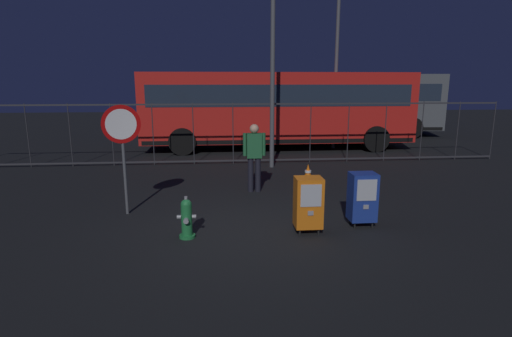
% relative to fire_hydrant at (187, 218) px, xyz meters
% --- Properties ---
extents(ground_plane, '(60.00, 60.00, 0.00)m').
position_rel_fire_hydrant_xyz_m(ground_plane, '(1.04, 0.25, -0.35)').
color(ground_plane, black).
extents(fire_hydrant, '(0.33, 0.31, 0.75)m').
position_rel_fire_hydrant_xyz_m(fire_hydrant, '(0.00, 0.00, 0.00)').
color(fire_hydrant, '#1E7238').
rests_on(fire_hydrant, ground_plane).
extents(newspaper_box_primary, '(0.48, 0.42, 1.02)m').
position_rel_fire_hydrant_xyz_m(newspaper_box_primary, '(3.23, 0.31, 0.22)').
color(newspaper_box_primary, black).
rests_on(newspaper_box_primary, ground_plane).
extents(newspaper_box_secondary, '(0.48, 0.42, 1.02)m').
position_rel_fire_hydrant_xyz_m(newspaper_box_secondary, '(2.15, 0.05, 0.22)').
color(newspaper_box_secondary, black).
rests_on(newspaper_box_secondary, ground_plane).
extents(stop_sign, '(0.71, 0.31, 2.23)m').
position_rel_fire_hydrant_xyz_m(stop_sign, '(-1.33, 1.42, 1.25)').
color(stop_sign, '#4C4F54').
rests_on(stop_sign, ground_plane).
extents(pedestrian, '(0.55, 0.22, 1.67)m').
position_rel_fire_hydrant_xyz_m(pedestrian, '(1.43, 2.92, 0.60)').
color(pedestrian, black).
rests_on(pedestrian, ground_plane).
extents(traffic_cone, '(0.36, 0.36, 0.53)m').
position_rel_fire_hydrant_xyz_m(traffic_cone, '(2.92, 3.60, -0.09)').
color(traffic_cone, black).
rests_on(traffic_cone, ground_plane).
extents(fence_barrier, '(18.03, 0.04, 2.00)m').
position_rel_fire_hydrant_xyz_m(fence_barrier, '(1.04, 6.47, 0.67)').
color(fence_barrier, '#2D2D33').
rests_on(fence_barrier, ground_plane).
extents(bus_near, '(10.51, 2.81, 3.00)m').
position_rel_fire_hydrant_xyz_m(bus_near, '(2.90, 9.47, 1.36)').
color(bus_near, red).
rests_on(bus_near, ground_plane).
extents(bus_far, '(10.67, 3.46, 3.00)m').
position_rel_fire_hydrant_xyz_m(bus_far, '(6.16, 13.34, 1.36)').
color(bus_far, '#4C5156').
rests_on(bus_far, ground_plane).
extents(street_light_near_left, '(0.32, 0.32, 7.43)m').
position_rel_fire_hydrant_xyz_m(street_light_near_left, '(2.23, 5.80, 3.93)').
color(street_light_near_left, '#4C4F54').
rests_on(street_light_near_left, ground_plane).
extents(street_light_near_right, '(0.32, 0.32, 8.56)m').
position_rel_fire_hydrant_xyz_m(street_light_near_right, '(5.20, 9.29, 4.51)').
color(street_light_near_right, '#4C4F54').
rests_on(street_light_near_right, ground_plane).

